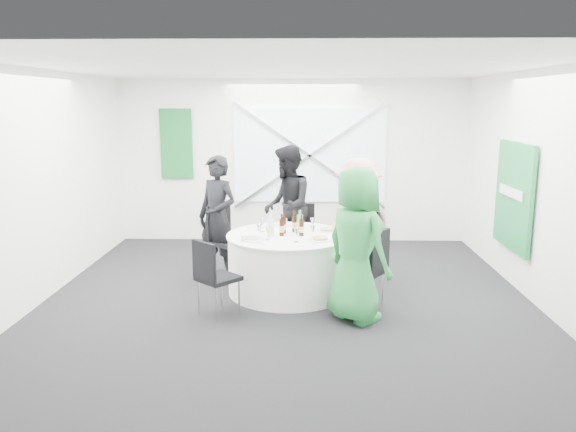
{
  "coord_description": "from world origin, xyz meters",
  "views": [
    {
      "loc": [
        0.19,
        -6.7,
        2.4
      ],
      "look_at": [
        0.0,
        0.2,
        1.0
      ],
      "focal_mm": 35.0,
      "sensor_mm": 36.0,
      "label": 1
    }
  ],
  "objects_px": {
    "person_man_back_left": "(217,217)",
    "clear_water_bottle": "(271,228)",
    "chair_back_left": "(225,234)",
    "chair_front_right": "(370,264)",
    "person_man_back": "(287,206)",
    "banquet_table": "(288,263)",
    "chair_back": "(300,230)",
    "person_woman_green": "(356,245)",
    "chair_front_left": "(212,272)",
    "person_woman_pink": "(358,220)",
    "green_water_bottle": "(300,224)",
    "chair_back_right": "(362,238)"
  },
  "relations": [
    {
      "from": "chair_back_right",
      "to": "person_woman_pink",
      "type": "height_order",
      "value": "person_woman_pink"
    },
    {
      "from": "banquet_table",
      "to": "chair_front_right",
      "type": "xyz_separation_m",
      "value": [
        0.96,
        -0.65,
        0.2
      ]
    },
    {
      "from": "banquet_table",
      "to": "person_man_back",
      "type": "relative_size",
      "value": 0.87
    },
    {
      "from": "person_woman_pink",
      "to": "chair_back_left",
      "type": "bearing_deg",
      "value": -34.77
    },
    {
      "from": "person_man_back_left",
      "to": "person_man_back",
      "type": "xyz_separation_m",
      "value": [
        0.94,
        0.59,
        0.05
      ]
    },
    {
      "from": "chair_front_left",
      "to": "person_woman_pink",
      "type": "bearing_deg",
      "value": -97.68
    },
    {
      "from": "clear_water_bottle",
      "to": "person_man_back_left",
      "type": "bearing_deg",
      "value": 136.14
    },
    {
      "from": "person_man_back_left",
      "to": "person_woman_green",
      "type": "height_order",
      "value": "person_woman_green"
    },
    {
      "from": "chair_back_left",
      "to": "chair_front_left",
      "type": "distance_m",
      "value": 1.56
    },
    {
      "from": "chair_back_left",
      "to": "green_water_bottle",
      "type": "xyz_separation_m",
      "value": [
        1.05,
        -0.59,
        0.28
      ]
    },
    {
      "from": "chair_back",
      "to": "chair_front_right",
      "type": "height_order",
      "value": "chair_front_right"
    },
    {
      "from": "person_woman_pink",
      "to": "green_water_bottle",
      "type": "height_order",
      "value": "person_woman_pink"
    },
    {
      "from": "person_man_back_left",
      "to": "clear_water_bottle",
      "type": "bearing_deg",
      "value": -10.92
    },
    {
      "from": "chair_back_right",
      "to": "person_man_back_left",
      "type": "relative_size",
      "value": 0.56
    },
    {
      "from": "banquet_table",
      "to": "person_man_back_left",
      "type": "distance_m",
      "value": 1.27
    },
    {
      "from": "person_man_back_left",
      "to": "clear_water_bottle",
      "type": "distance_m",
      "value": 1.08
    },
    {
      "from": "green_water_bottle",
      "to": "clear_water_bottle",
      "type": "bearing_deg",
      "value": -149.74
    },
    {
      "from": "banquet_table",
      "to": "clear_water_bottle",
      "type": "height_order",
      "value": "clear_water_bottle"
    },
    {
      "from": "chair_front_right",
      "to": "banquet_table",
      "type": "bearing_deg",
      "value": -90.0
    },
    {
      "from": "chair_back_right",
      "to": "clear_water_bottle",
      "type": "relative_size",
      "value": 3.37
    },
    {
      "from": "chair_back_right",
      "to": "green_water_bottle",
      "type": "height_order",
      "value": "green_water_bottle"
    },
    {
      "from": "person_man_back_left",
      "to": "green_water_bottle",
      "type": "xyz_separation_m",
      "value": [
        1.14,
        -0.54,
        0.03
      ]
    },
    {
      "from": "clear_water_bottle",
      "to": "banquet_table",
      "type": "bearing_deg",
      "value": 26.96
    },
    {
      "from": "green_water_bottle",
      "to": "clear_water_bottle",
      "type": "height_order",
      "value": "green_water_bottle"
    },
    {
      "from": "person_man_back_left",
      "to": "chair_back",
      "type": "bearing_deg",
      "value": 57.01
    },
    {
      "from": "chair_back_left",
      "to": "person_man_back_left",
      "type": "xyz_separation_m",
      "value": [
        -0.1,
        -0.05,
        0.26
      ]
    },
    {
      "from": "person_woman_pink",
      "to": "green_water_bottle",
      "type": "relative_size",
      "value": 5.72
    },
    {
      "from": "chair_back_left",
      "to": "chair_front_right",
      "type": "relative_size",
      "value": 1.03
    },
    {
      "from": "person_woman_pink",
      "to": "person_woman_green",
      "type": "bearing_deg",
      "value": 53.64
    },
    {
      "from": "chair_back_right",
      "to": "chair_front_left",
      "type": "relative_size",
      "value": 1.06
    },
    {
      "from": "chair_back",
      "to": "chair_front_right",
      "type": "bearing_deg",
      "value": -58.5
    },
    {
      "from": "chair_front_left",
      "to": "person_man_back_left",
      "type": "distance_m",
      "value": 1.56
    },
    {
      "from": "banquet_table",
      "to": "person_woman_pink",
      "type": "bearing_deg",
      "value": 30.26
    },
    {
      "from": "chair_back_left",
      "to": "person_man_back",
      "type": "bearing_deg",
      "value": -19.86
    },
    {
      "from": "banquet_table",
      "to": "chair_front_left",
      "type": "distance_m",
      "value": 1.21
    },
    {
      "from": "banquet_table",
      "to": "person_woman_pink",
      "type": "relative_size",
      "value": 0.93
    },
    {
      "from": "chair_front_right",
      "to": "person_woman_green",
      "type": "xyz_separation_m",
      "value": [
        -0.18,
        -0.25,
        0.29
      ]
    },
    {
      "from": "chair_back_right",
      "to": "chair_front_right",
      "type": "bearing_deg",
      "value": -35.02
    },
    {
      "from": "chair_back_right",
      "to": "person_woman_green",
      "type": "height_order",
      "value": "person_woman_green"
    },
    {
      "from": "chair_back",
      "to": "clear_water_bottle",
      "type": "xyz_separation_m",
      "value": [
        -0.35,
        -1.26,
        0.32
      ]
    },
    {
      "from": "person_man_back_left",
      "to": "banquet_table",
      "type": "bearing_deg",
      "value": -0.0
    },
    {
      "from": "clear_water_bottle",
      "to": "person_man_back",
      "type": "bearing_deg",
      "value": 83.04
    },
    {
      "from": "person_man_back",
      "to": "green_water_bottle",
      "type": "height_order",
      "value": "person_man_back"
    },
    {
      "from": "banquet_table",
      "to": "person_woman_green",
      "type": "relative_size",
      "value": 0.9
    },
    {
      "from": "person_man_back",
      "to": "person_woman_green",
      "type": "xyz_separation_m",
      "value": [
        0.83,
        -2.14,
        -0.03
      ]
    },
    {
      "from": "chair_back_left",
      "to": "person_woman_green",
      "type": "relative_size",
      "value": 0.58
    },
    {
      "from": "chair_back",
      "to": "person_man_back_left",
      "type": "xyz_separation_m",
      "value": [
        -1.13,
        -0.51,
        0.3
      ]
    },
    {
      "from": "chair_back",
      "to": "green_water_bottle",
      "type": "height_order",
      "value": "green_water_bottle"
    },
    {
      "from": "chair_back_left",
      "to": "chair_front_right",
      "type": "height_order",
      "value": "chair_back_left"
    },
    {
      "from": "chair_back_right",
      "to": "person_man_back",
      "type": "height_order",
      "value": "person_man_back"
    }
  ]
}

